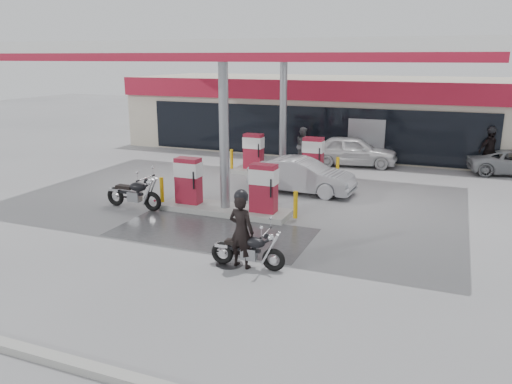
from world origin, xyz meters
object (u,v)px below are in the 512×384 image
(sedan_white, at_px, (352,151))
(attendant, at_px, (303,145))
(main_motorcycle, at_px, (249,251))
(parked_car_left, at_px, (243,136))
(biker_main, at_px, (241,231))
(biker_walking, at_px, (489,151))
(pump_island_near, at_px, (225,192))
(pump_island_far, at_px, (282,159))
(parked_motorcycle, at_px, (134,194))
(hatchback_silver, at_px, (302,176))

(sedan_white, relative_size, attendant, 2.37)
(main_motorcycle, height_order, parked_car_left, parked_car_left)
(main_motorcycle, relative_size, biker_main, 1.04)
(sedan_white, height_order, biker_walking, biker_walking)
(pump_island_near, relative_size, biker_main, 2.71)
(main_motorcycle, relative_size, attendant, 1.09)
(pump_island_far, xyz_separation_m, parked_motorcycle, (-3.11, -6.80, -0.19))
(biker_main, height_order, parked_motorcycle, biker_main)
(pump_island_far, distance_m, attendant, 2.81)
(main_motorcycle, xyz_separation_m, parked_motorcycle, (-5.65, 3.20, 0.07))
(parked_motorcycle, bearing_deg, sedan_white, 63.20)
(sedan_white, bearing_deg, attendant, 90.67)
(sedan_white, bearing_deg, biker_main, 170.45)
(pump_island_far, distance_m, parked_car_left, 7.50)
(parked_car_left, bearing_deg, pump_island_near, 178.85)
(sedan_white, distance_m, attendant, 2.40)
(biker_main, xyz_separation_m, sedan_white, (0.14, 13.21, -0.22))
(pump_island_near, bearing_deg, pump_island_far, 90.00)
(pump_island_near, xyz_separation_m, parked_motorcycle, (-3.11, -0.80, -0.19))
(parked_motorcycle, bearing_deg, pump_island_near, 16.84)
(biker_main, height_order, biker_walking, biker_walking)
(biker_walking, bearing_deg, parked_car_left, 127.45)
(pump_island_far, relative_size, hatchback_silver, 1.25)
(parked_motorcycle, relative_size, hatchback_silver, 0.56)
(sedan_white, bearing_deg, biker_walking, -93.29)
(sedan_white, relative_size, hatchback_silver, 1.04)
(parked_motorcycle, bearing_deg, parked_car_left, 98.65)
(hatchback_silver, xyz_separation_m, parked_car_left, (-6.17, 8.57, -0.01))
(pump_island_near, relative_size, parked_motorcycle, 2.26)
(hatchback_silver, bearing_deg, parked_motorcycle, 134.09)
(pump_island_far, xyz_separation_m, biker_walking, (8.56, 3.80, 0.30))
(pump_island_far, height_order, parked_car_left, pump_island_far)
(main_motorcycle, xyz_separation_m, attendant, (-2.42, 12.79, 0.45))
(parked_motorcycle, distance_m, hatchback_silver, 6.39)
(sedan_white, bearing_deg, main_motorcycle, 171.29)
(parked_motorcycle, height_order, attendant, attendant)
(main_motorcycle, distance_m, biker_main, 0.54)
(biker_walking, bearing_deg, pump_island_near, -174.13)
(attendant, bearing_deg, parked_car_left, 33.80)
(biker_main, xyz_separation_m, attendant, (-2.22, 12.81, -0.05))
(pump_island_near, height_order, attendant, attendant)
(parked_car_left, distance_m, biker_walking, 13.25)
(main_motorcycle, bearing_deg, hatchback_silver, 93.55)
(parked_motorcycle, xyz_separation_m, hatchback_silver, (4.79, 4.23, 0.16))
(main_motorcycle, distance_m, hatchback_silver, 7.48)
(main_motorcycle, bearing_deg, parked_motorcycle, 147.40)
(hatchback_silver, height_order, biker_walking, biker_walking)
(attendant, distance_m, hatchback_silver, 5.59)
(main_motorcycle, distance_m, sedan_white, 13.20)
(attendant, distance_m, biker_walking, 8.50)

